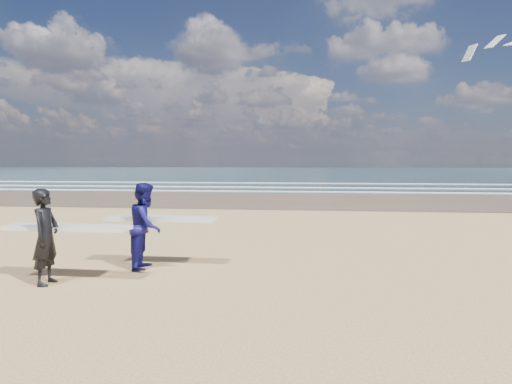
# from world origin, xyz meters

# --- Properties ---
(ocean) EXTENTS (220.00, 100.00, 0.02)m
(ocean) POSITION_xyz_m (20.00, 72.00, 0.01)
(ocean) COLOR #1B343C
(ocean) RESTS_ON ground
(surfer_near) EXTENTS (2.21, 0.94, 1.63)m
(surfer_near) POSITION_xyz_m (0.89, 0.12, 0.83)
(surfer_near) COLOR black
(surfer_near) RESTS_ON ground
(surfer_far) EXTENTS (2.20, 1.05, 1.68)m
(surfer_far) POSITION_xyz_m (2.13, 1.42, 0.85)
(surfer_far) COLOR #0E0D4A
(surfer_far) RESTS_ON ground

